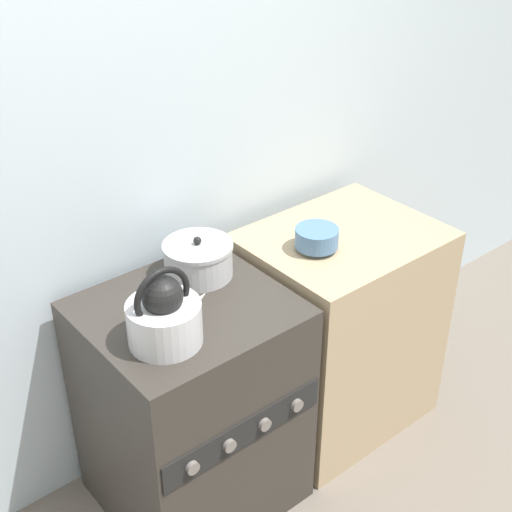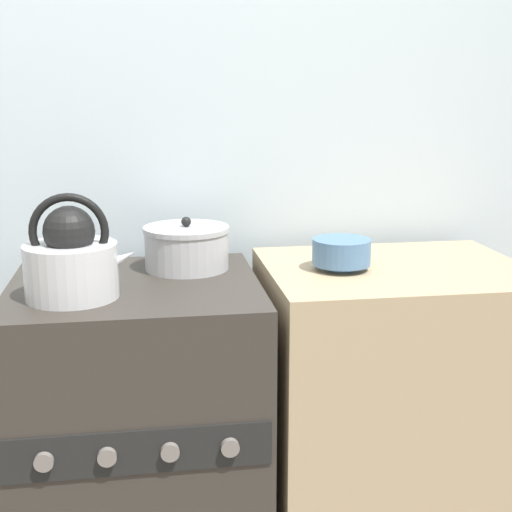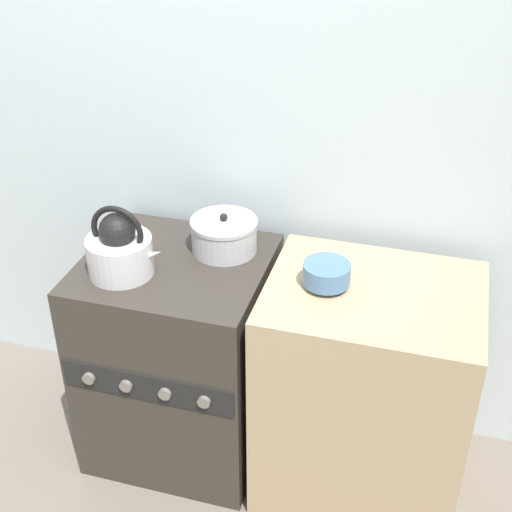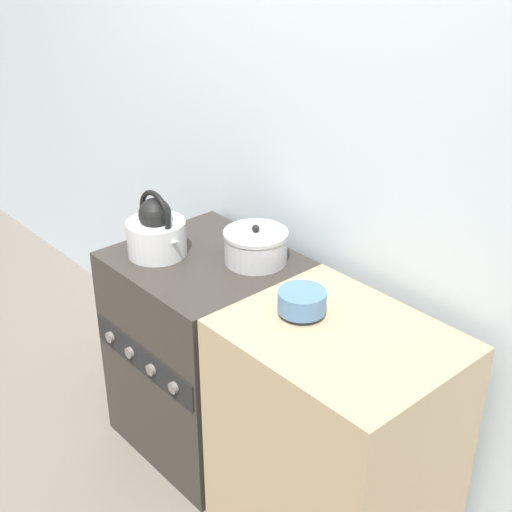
{
  "view_description": "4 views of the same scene",
  "coord_description": "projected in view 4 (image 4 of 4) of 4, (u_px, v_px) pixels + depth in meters",
  "views": [
    {
      "loc": [
        -1.02,
        -1.29,
        2.18
      ],
      "look_at": [
        0.29,
        0.3,
        0.94
      ],
      "focal_mm": 50.0,
      "sensor_mm": 36.0,
      "label": 1
    },
    {
      "loc": [
        0.03,
        -1.53,
        1.36
      ],
      "look_at": [
        0.32,
        0.26,
        0.92
      ],
      "focal_mm": 50.0,
      "sensor_mm": 36.0,
      "label": 2
    },
    {
      "loc": [
        0.86,
        -1.66,
        2.2
      ],
      "look_at": [
        0.3,
        0.32,
        0.92
      ],
      "focal_mm": 50.0,
      "sensor_mm": 36.0,
      "label": 3
    },
    {
      "loc": [
        1.92,
        -1.13,
        2.1
      ],
      "look_at": [
        0.29,
        0.31,
        0.97
      ],
      "focal_mm": 50.0,
      "sensor_mm": 36.0,
      "label": 4
    }
  ],
  "objects": [
    {
      "name": "ground_plane",
      "position": [
        153.0,
        466.0,
        2.91
      ],
      "size": [
        12.0,
        12.0,
        0.0
      ],
      "primitive_type": "plane",
      "color": "#70665B"
    },
    {
      "name": "stove",
      "position": [
        207.0,
        351.0,
        2.89
      ],
      "size": [
        0.65,
        0.62,
        0.85
      ],
      "color": "#332D28",
      "rests_on": "ground_plane"
    },
    {
      "name": "kettle",
      "position": [
        157.0,
        232.0,
        2.68
      ],
      "size": [
        0.28,
        0.23,
        0.26
      ],
      "color": "silver",
      "rests_on": "stove"
    },
    {
      "name": "wall_back",
      "position": [
        277.0,
        137.0,
        2.73
      ],
      "size": [
        7.0,
        0.06,
        2.5
      ],
      "color": "silver",
      "rests_on": "ground_plane"
    },
    {
      "name": "counter",
      "position": [
        334.0,
        442.0,
        2.4
      ],
      "size": [
        0.71,
        0.57,
        0.88
      ],
      "color": "tan",
      "rests_on": "ground_plane"
    },
    {
      "name": "enamel_bowl",
      "position": [
        302.0,
        301.0,
        2.27
      ],
      "size": [
        0.16,
        0.16,
        0.08
      ],
      "color": "#4C729E",
      "rests_on": "counter"
    },
    {
      "name": "cooking_pot",
      "position": [
        256.0,
        246.0,
        2.64
      ],
      "size": [
        0.24,
        0.24,
        0.15
      ],
      "color": "#B2B2B7",
      "rests_on": "stove"
    }
  ]
}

